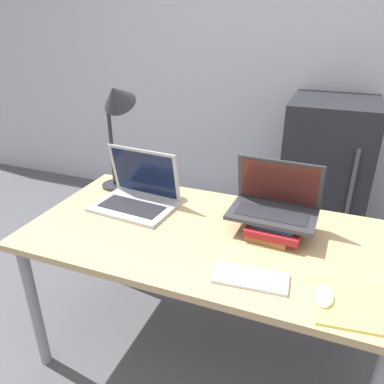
# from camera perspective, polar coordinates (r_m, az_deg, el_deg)

# --- Properties ---
(wall_back) EXTENTS (8.00, 0.05, 2.70)m
(wall_back) POSITION_cam_1_polar(r_m,az_deg,el_deg) (3.00, 13.76, 20.98)
(wall_back) COLOR silver
(wall_back) RESTS_ON ground_plane
(desk) EXTENTS (1.52, 0.79, 0.71)m
(desk) POSITION_cam_1_polar(r_m,az_deg,el_deg) (1.64, 2.03, -8.26)
(desk) COLOR tan
(desk) RESTS_ON ground_plane
(laptop_left) EXTENTS (0.40, 0.29, 0.27)m
(laptop_left) POSITION_cam_1_polar(r_m,az_deg,el_deg) (1.82, -8.35, -0.51)
(laptop_left) COLOR #B2B2B7
(laptop_left) RESTS_ON desk
(book_stack) EXTENTS (0.23, 0.29, 0.08)m
(book_stack) POSITION_cam_1_polar(r_m,az_deg,el_deg) (1.63, 12.67, -4.71)
(book_stack) COLOR olive
(book_stack) RESTS_ON desk
(laptop_on_books) EXTENTS (0.37, 0.23, 0.23)m
(laptop_on_books) POSITION_cam_1_polar(r_m,az_deg,el_deg) (1.60, 12.46, -1.72)
(laptop_on_books) COLOR #333338
(laptop_on_books) RESTS_ON book_stack
(wireless_keyboard) EXTENTS (0.27, 0.14, 0.01)m
(wireless_keyboard) POSITION_cam_1_polar(r_m,az_deg,el_deg) (1.36, 8.92, -12.84)
(wireless_keyboard) COLOR silver
(wireless_keyboard) RESTS_ON desk
(mouse) EXTENTS (0.06, 0.11, 0.03)m
(mouse) POSITION_cam_1_polar(r_m,az_deg,el_deg) (1.32, 19.48, -14.79)
(mouse) COLOR white
(mouse) RESTS_ON desk
(notepad) EXTENTS (0.24, 0.27, 0.01)m
(notepad) POSITION_cam_1_polar(r_m,az_deg,el_deg) (1.35, 22.83, -15.30)
(notepad) COLOR #EFE066
(notepad) RESTS_ON desk
(desk_lamp) EXTENTS (0.23, 0.20, 0.58)m
(desk_lamp) POSITION_cam_1_polar(r_m,az_deg,el_deg) (1.87, -11.52, 12.36)
(desk_lamp) COLOR #28282D
(desk_lamp) RESTS_ON desk
(mini_fridge) EXTENTS (0.55, 0.62, 1.06)m
(mini_fridge) POSITION_cam_1_polar(r_m,az_deg,el_deg) (2.77, 19.54, 2.28)
(mini_fridge) COLOR #232328
(mini_fridge) RESTS_ON ground_plane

